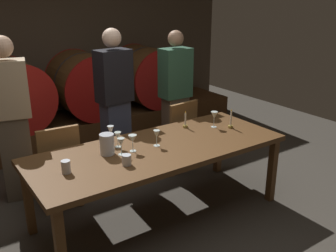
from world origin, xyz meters
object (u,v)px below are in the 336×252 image
Objects in this scene: guest_left at (12,119)px; wine_glass_center_right at (133,139)px; chair_right at (178,132)px; cup_right at (127,160)px; wine_glass_right at (157,135)px; wine_barrel_center_right at (85,84)px; candle_left at (185,123)px; chair_left at (58,162)px; wine_glass_far_right at (214,116)px; cup_left at (66,167)px; pitcher at (107,144)px; wine_barrel_center_left at (12,94)px; candle_right at (231,123)px; wine_glass_center_left at (118,136)px; dining_table at (159,153)px; wine_barrel_far_right at (146,76)px; wine_glass_far_left at (121,143)px; wine_glass_left at (111,131)px; guest_right at (175,95)px; guest_center at (115,103)px.

guest_left reaches higher than wine_glass_center_right.
chair_right reaches higher than cup_right.
wine_barrel_center_right is at bearing 82.90° from wine_glass_right.
chair_left is at bearing 161.06° from candle_left.
candle_left is 0.31m from wine_glass_far_right.
cup_left is at bearing 81.32° from chair_left.
wine_barrel_center_left is at bearing 96.37° from pitcher.
candle_right reaches higher than wine_glass_center_left.
wine_glass_center_right is (-0.25, 0.05, 0.18)m from dining_table.
wine_glass_right is 0.48m from cup_right.
wine_barrel_far_right is 2.75m from wine_glass_center_left.
wine_glass_far_right is at bearing -4.40° from wine_glass_center_left.
wine_glass_right is (1.01, -1.11, -0.04)m from guest_left.
wine_glass_far_right is (0.26, -0.16, 0.08)m from candle_left.
chair_left is 4.72× the size of candle_left.
wine_glass_far_left is 1.02× the size of wine_glass_right.
chair_left is (-1.02, -1.69, -0.32)m from wine_barrel_center_right.
dining_table is 0.48m from cup_right.
wine_glass_center_left is 1.39× the size of cup_left.
dining_table is at bearing -10.50° from wine_glass_center_right.
guest_left is 1.07m from wine_glass_left.
cup_left is at bearing -132.48° from wine_barrel_far_right.
wine_glass_left is (0.39, -2.08, 0.04)m from wine_barrel_center_left.
candle_right is (-0.43, -2.40, -0.03)m from wine_barrel_far_right.
chair_left is (-0.01, -1.69, -0.32)m from wine_barrel_center_left.
guest_right is (1.98, -0.04, -0.04)m from guest_left.
guest_center is at bearing 71.31° from wine_glass_center_right.
wine_glass_far_left is (0.10, -0.08, 0.02)m from pitcher.
chair_left is 6.00× the size of wine_glass_center_left.
wine_barrel_center_left is 6.05× the size of wine_glass_right.
chair_left is at bearing 156.68° from candle_right.
wine_glass_far_left is at bearing 38.31° from guest_right.
wine_glass_center_left is (-0.41, -0.86, -0.05)m from guest_center.
candle_left is 0.81m from wine_glass_center_right.
candle_left reaches higher than cup_right.
chair_left is 1.35m from candle_left.
wine_barrel_center_left reaches higher than wine_glass_center_right.
candle_right reaches higher than wine_glass_left.
wine_barrel_center_left reaches higher than wine_glass_left.
chair_left is 5.14× the size of wine_glass_far_right.
chair_left is at bearing 135.67° from dining_table.
chair_right is 8.34× the size of cup_left.
guest_right reaches higher than chair_left.
pitcher is at bearing -149.56° from wine_glass_center_left.
wine_barrel_center_right is 5.95× the size of wine_glass_far_left.
wine_barrel_center_right is 2.00m from chair_left.
wine_barrel_far_right is 2.67m from guest_left.
wine_glass_left is 1.13× the size of wine_glass_center_right.
candle_right is at bearing 160.58° from chair_left.
chair_left is 0.67m from wine_glass_left.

